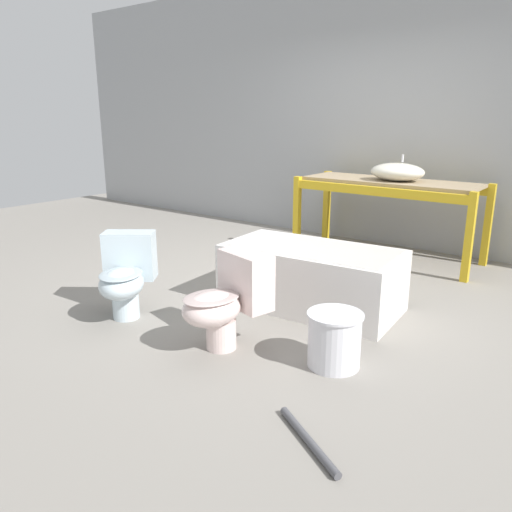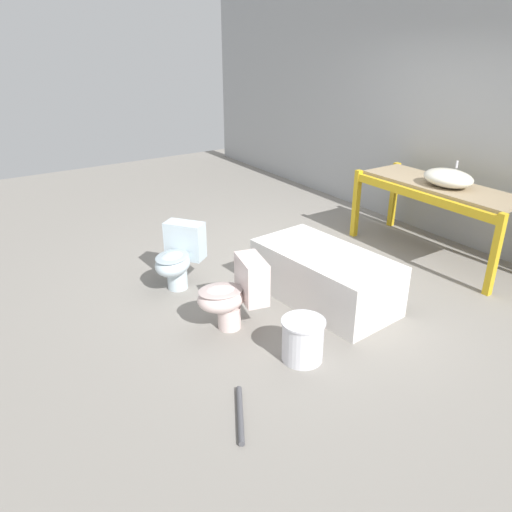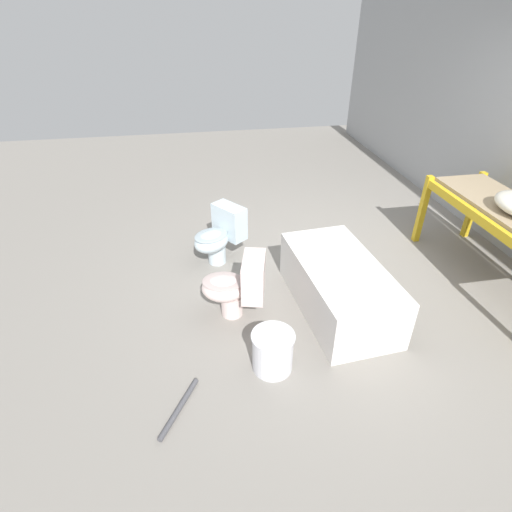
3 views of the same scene
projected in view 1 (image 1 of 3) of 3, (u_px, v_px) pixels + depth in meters
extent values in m
plane|color=gray|center=(279.00, 285.00, 4.67)|extent=(12.00, 12.00, 0.00)
cube|color=#9EA0A3|center=(384.00, 109.00, 5.83)|extent=(10.80, 0.08, 3.20)
cube|color=gold|center=(297.00, 214.00, 5.75)|extent=(0.07, 0.07, 0.86)
cube|color=gold|center=(469.00, 238.00, 4.64)|extent=(0.07, 0.07, 0.86)
cube|color=gold|center=(327.00, 206.00, 6.28)|extent=(0.07, 0.07, 0.86)
cube|color=gold|center=(488.00, 225.00, 5.16)|extent=(0.07, 0.07, 0.86)
cube|color=gold|center=(376.00, 191.00, 5.10)|extent=(1.90, 0.06, 0.09)
cube|color=gold|center=(402.00, 184.00, 5.62)|extent=(1.90, 0.06, 0.09)
cube|color=#998466|center=(390.00, 182.00, 5.34)|extent=(1.83, 0.61, 0.04)
ellipsoid|color=silver|center=(397.00, 172.00, 5.24)|extent=(0.57, 0.43, 0.19)
cylinder|color=silver|center=(403.00, 158.00, 5.29)|extent=(0.02, 0.02, 0.08)
cube|color=white|center=(311.00, 277.00, 4.08)|extent=(1.47, 0.83, 0.50)
cube|color=beige|center=(312.00, 260.00, 4.04)|extent=(1.38, 0.75, 0.21)
cylinder|color=silver|center=(221.00, 334.00, 3.38)|extent=(0.21, 0.21, 0.21)
ellipsoid|color=silver|center=(212.00, 309.00, 3.28)|extent=(0.42, 0.48, 0.23)
ellipsoid|color=#BBA7A3|center=(211.00, 297.00, 3.26)|extent=(0.40, 0.46, 0.03)
cube|color=silver|center=(246.00, 279.00, 3.41)|extent=(0.43, 0.29, 0.39)
cylinder|color=silver|center=(126.00, 305.00, 3.89)|extent=(0.21, 0.21, 0.21)
ellipsoid|color=silver|center=(121.00, 284.00, 3.76)|extent=(0.51, 0.53, 0.23)
ellipsoid|color=#9FAFB7|center=(121.00, 274.00, 3.74)|extent=(0.49, 0.50, 0.03)
cube|color=silver|center=(130.00, 255.00, 4.00)|extent=(0.44, 0.39, 0.39)
cylinder|color=silver|center=(334.00, 340.00, 3.12)|extent=(0.33, 0.33, 0.35)
cylinder|color=silver|center=(336.00, 315.00, 3.07)|extent=(0.35, 0.35, 0.02)
cylinder|color=#4C4C51|center=(308.00, 440.00, 2.41)|extent=(0.49, 0.31, 0.04)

